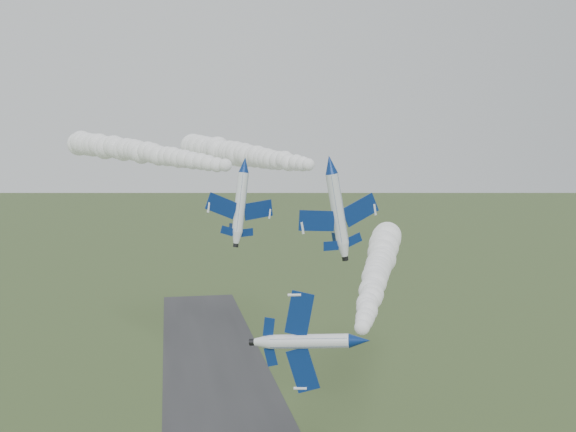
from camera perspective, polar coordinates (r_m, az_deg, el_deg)
name	(u,v)px	position (r m, az deg, el deg)	size (l,w,h in m)	color
jet_lead	(360,341)	(69.88, 6.42, -10.98)	(7.18, 12.77, 10.92)	white
smoke_trail_jet_lead	(378,270)	(100.20, 7.98, -4.79)	(5.46, 56.94, 5.46)	white
jet_pair_left	(245,165)	(83.42, -3.85, 4.57)	(9.73, 11.24, 3.03)	white
smoke_trail_jet_pair_left	(135,151)	(116.69, -13.47, 5.63)	(5.02, 68.74, 5.02)	white
jet_pair_right	(331,164)	(85.27, 3.82, 4.61)	(12.09, 14.37, 4.01)	white
smoke_trail_jet_pair_right	(238,154)	(117.50, -4.44, 5.55)	(5.75, 63.42, 5.75)	white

